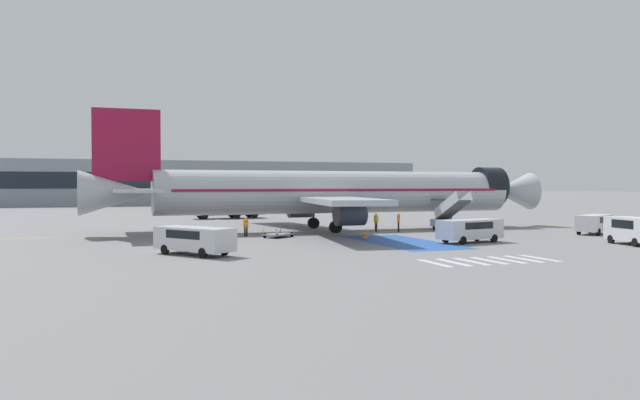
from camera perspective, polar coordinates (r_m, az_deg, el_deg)
The scene contains 24 objects.
ground_plane at distance 60.01m, azimuth 0.49°, elevation -2.84°, with size 600.00×600.00×0.00m, color slate.
apron_leadline_yellow at distance 60.95m, azimuth 1.86°, elevation -2.77°, with size 0.20×79.52×0.01m, color gold.
apron_stand_patch_blue at distance 48.68m, azimuth 7.61°, elevation -3.84°, with size 5.27×12.96×0.01m, color #2856A8.
apron_walkway_bar_0 at distance 36.01m, azimuth 10.45°, elevation -5.70°, with size 0.44×3.60×0.01m, color silver.
apron_walkway_bar_1 at distance 36.62m, azimuth 12.09°, elevation -5.59°, with size 0.44×3.60×0.01m, color silver.
apron_walkway_bar_2 at distance 37.26m, azimuth 13.67°, elevation -5.48°, with size 0.44×3.60×0.01m, color silver.
apron_walkway_bar_3 at distance 37.92m, azimuth 15.20°, elevation -5.37°, with size 0.44×3.60×0.01m, color silver.
apron_walkway_bar_4 at distance 38.61m, azimuth 16.67°, elevation -5.26°, with size 0.44×3.60×0.01m, color silver.
apron_walkway_bar_5 at distance 39.32m, azimuth 18.10°, elevation -5.15°, with size 0.44×3.60×0.01m, color silver.
apron_walkway_bar_6 at distance 40.06m, azimuth 19.46°, elevation -5.04°, with size 0.44×3.60×0.01m, color silver.
airliner at distance 60.59m, azimuth 1.35°, elevation 0.73°, with size 46.16×32.84×11.04m.
boarding_stairs_forward at distance 61.13m, azimuth 12.01°, elevation -1.88°, with size 2.21×5.24×3.85m.
fuel_tanker at distance 82.98m, azimuth -8.33°, elevation -0.42°, with size 9.58×3.22×3.59m.
service_van_0 at distance 40.18m, azimuth -11.41°, elevation -3.42°, with size 4.79×5.68×1.76m.
service_van_1 at distance 49.15m, azimuth 13.55°, elevation -2.55°, with size 5.59×3.04×1.77m.
service_van_2 at distance 61.01m, azimuth 23.77°, elevation -1.89°, with size 4.68×3.63×1.73m.
service_van_3 at distance 51.48m, azimuth 26.77°, elevation -2.33°, with size 2.57×4.64×2.03m.
baggage_cart at distance 52.67m, azimuth -3.82°, elevation -3.16°, with size 2.98×2.76×0.87m.
ground_crew_0 at distance 58.81m, azimuth 7.19°, elevation -1.91°, with size 0.42×0.49×1.82m.
ground_crew_1 at distance 59.12m, azimuth 5.16°, elevation -1.91°, with size 0.32×0.47×1.77m.
ground_crew_2 at distance 53.83m, azimuth -6.80°, elevation -2.35°, with size 0.48×0.34×1.62m.
traffic_cone_0 at distance 51.53m, azimuth -8.32°, elevation -3.19°, with size 0.58×0.58×0.65m.
traffic_cone_1 at distance 52.28m, azimuth 4.09°, elevation -3.09°, with size 0.63×0.63×0.70m.
terminal_building at distance 145.57m, azimuth -9.71°, elevation 1.56°, with size 96.42×12.10×9.75m.
Camera 1 is at (-20.27, -56.31, 4.44)m, focal length 35.00 mm.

